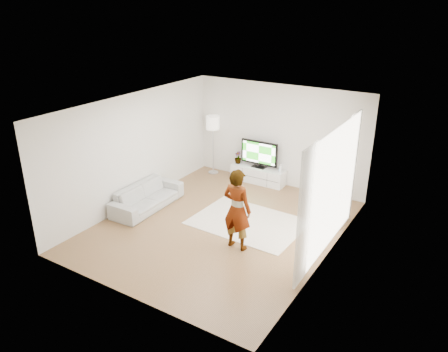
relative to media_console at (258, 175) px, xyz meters
The scene contains 17 objects.
floor 2.81m from the media_console, 80.17° to the right, with size 6.00×6.00×0.00m, color #996B45.
ceiling 3.81m from the media_console, 80.17° to the right, with size 6.00×6.00×0.00m, color white.
wall_left 3.62m from the media_console, 126.16° to the right, with size 0.02×6.00×2.80m, color silver.
wall_right 4.23m from the media_console, 42.87° to the right, with size 0.02×6.00×2.80m, color silver.
wall_back 1.29m from the media_console, 26.13° to the left, with size 5.00×0.02×2.80m, color silver.
wall_front 5.90m from the media_console, 85.25° to the right, with size 5.00×0.02×2.80m, color silver.
window 4.04m from the media_console, 39.79° to the right, with size 0.01×2.60×2.50m, color white.
curtain_near 4.87m from the media_console, 52.59° to the right, with size 0.04×0.70×2.60m, color white.
curtain_far 3.30m from the media_console, 22.03° to the right, with size 0.04×0.70×2.60m, color white.
media_console is the anchor object (origin of this frame).
television 0.64m from the media_console, 90.00° to the left, with size 1.10×0.22×0.77m.
game_console 0.76m from the media_console, ahead, with size 0.08×0.16×0.21m.
potted_plant 0.78m from the media_console, behind, with size 0.20×0.20×0.35m, color #3F7238.
rug 2.46m from the media_console, 67.72° to the right, with size 2.52×1.81×0.01m, color silver.
player 3.65m from the media_console, 69.35° to the right, with size 0.64×0.42×1.75m, color #334772.
sofa 3.31m from the media_console, 118.63° to the right, with size 2.02×0.79×0.59m, color #ADADA8.
floor_lamp 1.93m from the media_console, behind, with size 0.39×0.39×1.73m.
Camera 1 is at (4.76, -7.48, 4.87)m, focal length 35.00 mm.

